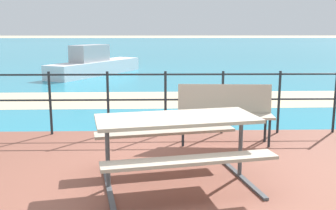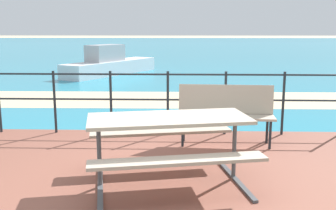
# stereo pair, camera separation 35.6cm
# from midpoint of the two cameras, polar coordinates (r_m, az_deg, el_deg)

# --- Properties ---
(ground_plane) EXTENTS (240.00, 240.00, 0.00)m
(ground_plane) POSITION_cam_midpoint_polar(r_m,az_deg,el_deg) (4.56, -2.03, -12.83)
(ground_plane) COLOR beige
(patio_paving) EXTENTS (6.40, 5.20, 0.06)m
(patio_paving) POSITION_cam_midpoint_polar(r_m,az_deg,el_deg) (4.55, -2.03, -12.48)
(patio_paving) COLOR brown
(patio_paving) RESTS_ON ground
(sea_water) EXTENTS (90.00, 90.00, 0.01)m
(sea_water) POSITION_cam_midpoint_polar(r_m,az_deg,el_deg) (44.21, -1.60, 8.57)
(sea_water) COLOR teal
(sea_water) RESTS_ON ground
(beach_strip) EXTENTS (54.02, 3.02, 0.01)m
(beach_strip) POSITION_cam_midpoint_polar(r_m,az_deg,el_deg) (10.42, -1.76, 0.81)
(beach_strip) COLOR beige
(beach_strip) RESTS_ON ground
(picnic_table) EXTENTS (2.09, 1.76, 0.80)m
(picnic_table) POSITION_cam_midpoint_polar(r_m,az_deg,el_deg) (4.52, -0.98, -3.99)
(picnic_table) COLOR tan
(picnic_table) RESTS_ON patio_paving
(park_bench) EXTENTS (1.51, 0.51, 0.93)m
(park_bench) POSITION_cam_midpoint_polar(r_m,az_deg,el_deg) (6.20, 6.69, -0.52)
(park_bench) COLOR tan
(park_bench) RESTS_ON patio_paving
(railing_fence) EXTENTS (5.94, 0.04, 1.09)m
(railing_fence) POSITION_cam_midpoint_polar(r_m,az_deg,el_deg) (6.68, -1.90, 1.35)
(railing_fence) COLOR #1E2328
(railing_fence) RESTS_ON patio_paving
(boat_near) EXTENTS (3.30, 5.27, 1.23)m
(boat_near) POSITION_cam_midpoint_polar(r_m,az_deg,el_deg) (16.45, -11.10, 5.81)
(boat_near) COLOR silver
(boat_near) RESTS_ON sea_water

